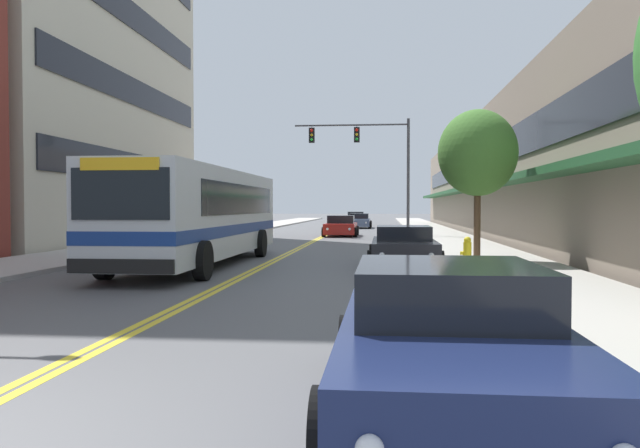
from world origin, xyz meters
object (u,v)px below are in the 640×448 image
traffic_signal_mast (370,153)px  street_tree_right_mid (478,153)px  car_slate_blue_moving_lead (359,221)px  car_black_parked_left_near (239,229)px  fire_hydrant (467,254)px  car_charcoal_parked_right_mid (404,248)px  car_white_moving_third (356,218)px  car_red_moving_second (341,227)px  city_bus (201,212)px  car_navy_parked_right_foreground (449,344)px

traffic_signal_mast → street_tree_right_mid: size_ratio=1.50×
car_slate_blue_moving_lead → street_tree_right_mid: size_ratio=0.99×
car_black_parked_left_near → fire_hydrant: bearing=-59.0°
car_charcoal_parked_right_mid → car_white_moving_third: car_white_moving_third is taller
fire_hydrant → traffic_signal_mast: bearing=98.2°
car_black_parked_left_near → car_red_moving_second: 7.13m
city_bus → street_tree_right_mid: size_ratio=2.53×
car_navy_parked_right_foreground → car_slate_blue_moving_lead: size_ratio=0.97×
fire_hydrant → car_navy_parked_right_foreground: bearing=-98.3°
car_white_moving_third → car_black_parked_left_near: bearing=-100.1°
car_red_moving_second → car_slate_blue_moving_lead: bearing=87.7°
car_charcoal_parked_right_mid → fire_hydrant: car_charcoal_parked_right_mid is taller
car_slate_blue_moving_lead → car_red_moving_second: car_red_moving_second is taller
city_bus → car_slate_blue_moving_lead: 34.50m
car_black_parked_left_near → car_white_moving_third: size_ratio=1.00×
street_tree_right_mid → car_navy_parked_right_foreground: bearing=-99.3°
city_bus → car_red_moving_second: size_ratio=2.75×
fire_hydrant → street_tree_right_mid: bearing=77.2°
car_black_parked_left_near → street_tree_right_mid: 17.99m
car_navy_parked_right_foreground → street_tree_right_mid: (2.38, 14.58, 2.92)m
street_tree_right_mid → car_charcoal_parked_right_mid: bearing=-157.3°
traffic_signal_mast → street_tree_right_mid: traffic_signal_mast is taller
car_charcoal_parked_right_mid → street_tree_right_mid: (2.34, 0.98, 2.94)m
car_charcoal_parked_right_mid → car_black_parked_left_near: bearing=120.1°
car_navy_parked_right_foreground → car_white_moving_third: (-3.37, 57.96, 0.01)m
car_white_moving_third → car_navy_parked_right_foreground: bearing=-86.7°
car_black_parked_left_near → street_tree_right_mid: (11.00, -13.93, 2.93)m
car_red_moving_second → car_white_moving_third: car_white_moving_third is taller
car_white_moving_third → fire_hydrant: size_ratio=4.95×
car_white_moving_third → street_tree_right_mid: street_tree_right_mid is taller
car_black_parked_left_near → car_slate_blue_moving_lead: car_black_parked_left_near is taller
car_charcoal_parked_right_mid → car_navy_parked_right_foreground: bearing=-90.2°
car_black_parked_left_near → fire_hydrant: (10.28, -17.10, -0.02)m
car_slate_blue_moving_lead → car_red_moving_second: bearing=-92.3°
city_bus → car_black_parked_left_near: size_ratio=2.69×
car_black_parked_left_near → traffic_signal_mast: 9.47m
car_black_parked_left_near → car_white_moving_third: 29.91m
car_charcoal_parked_right_mid → car_slate_blue_moving_lead: car_slate_blue_moving_lead is taller
car_navy_parked_right_foreground → traffic_signal_mast: 32.97m
car_black_parked_left_near → car_white_moving_third: (5.24, 29.45, 0.03)m
car_slate_blue_moving_lead → fire_hydrant: (4.28, -36.54, -0.00)m
car_slate_blue_moving_lead → car_red_moving_second: size_ratio=1.08×
car_navy_parked_right_foreground → car_charcoal_parked_right_mid: (0.04, 13.60, -0.03)m
car_white_moving_third → traffic_signal_mast: traffic_signal_mast is taller
car_red_moving_second → city_bus: bearing=-99.1°
car_red_moving_second → car_white_moving_third: bearing=90.4°
city_bus → car_black_parked_left_near: 15.05m
car_charcoal_parked_right_mid → fire_hydrant: size_ratio=5.19×
car_red_moving_second → street_tree_right_mid: (5.60, -18.58, 2.94)m
car_charcoal_parked_right_mid → street_tree_right_mid: size_ratio=0.98×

